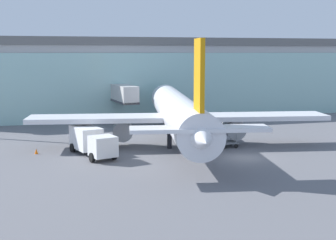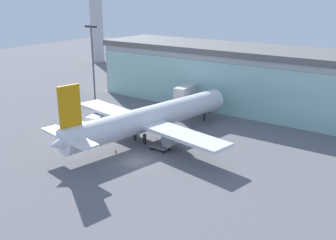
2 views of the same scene
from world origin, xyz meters
name	(u,v)px [view 1 (image 1 of 2)]	position (x,y,z in m)	size (l,w,h in m)	color
ground	(245,158)	(0.00, 0.00, 0.00)	(240.00, 240.00, 0.00)	slate
terminal_building	(151,76)	(0.00, 34.67, 6.14)	(63.91, 17.16, 12.28)	#A9A9A9
jet_bridge	(120,94)	(-6.91, 26.35, 4.15)	(3.13, 11.54, 5.53)	beige
airplane	(178,113)	(-4.05, 8.14, 3.48)	(32.10, 35.64, 11.16)	silver
catering_truck	(91,141)	(-13.95, 5.48, 1.47)	(3.93, 7.62, 2.65)	silver
baggage_cart	(224,143)	(0.11, 5.20, 0.50)	(2.85, 1.69, 1.50)	slate
safety_cone_nose	(195,157)	(-4.82, 0.78, 0.28)	(0.36, 0.36, 0.55)	orange
safety_cone_wingtip	(36,151)	(-19.15, 7.73, 0.28)	(0.36, 0.36, 0.55)	orange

